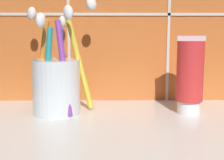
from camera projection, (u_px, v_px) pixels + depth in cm
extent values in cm
cube|color=silver|center=(174.00, 132.00, 44.46)|extent=(74.27, 33.07, 2.00)
cube|color=beige|center=(159.00, 14.00, 57.41)|extent=(84.27, 0.24, 0.50)
cylinder|color=silver|center=(56.00, 87.00, 49.83)|extent=(7.56, 7.56, 8.79)
cylinder|color=yellow|center=(79.00, 61.00, 50.58)|extent=(4.85, 3.23, 16.30)
ellipsoid|color=white|center=(91.00, 4.00, 50.27)|extent=(2.54, 2.20, 2.55)
cylinder|color=blue|center=(62.00, 67.00, 53.39)|extent=(1.25, 5.46, 13.62)
ellipsoid|color=white|center=(62.00, 22.00, 54.75)|extent=(1.45, 2.39, 2.63)
cylinder|color=orange|center=(41.00, 65.00, 50.92)|extent=(4.08, 4.04, 14.83)
ellipsoid|color=white|center=(32.00, 14.00, 51.13)|extent=(2.49, 2.48, 2.57)
cylinder|color=teal|center=(47.00, 72.00, 47.95)|extent=(2.07, 3.15, 13.51)
ellipsoid|color=white|center=(41.00, 20.00, 45.56)|extent=(2.01, 2.38, 2.44)
cylinder|color=purple|center=(64.00, 68.00, 47.59)|extent=(3.02, 3.24, 14.60)
ellipsoid|color=white|center=(68.00, 13.00, 45.14)|extent=(2.34, 2.40, 2.47)
cylinder|color=white|center=(189.00, 107.00, 50.68)|extent=(3.66, 3.66, 2.11)
cylinder|color=red|center=(190.00, 71.00, 49.73)|extent=(4.30, 4.30, 9.61)
cube|color=silver|center=(191.00, 38.00, 48.89)|extent=(4.52, 0.36, 0.80)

